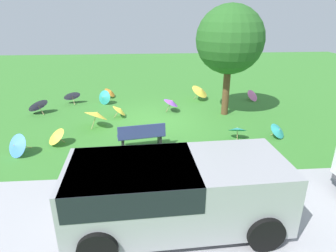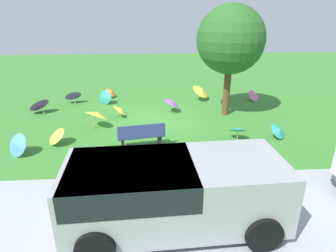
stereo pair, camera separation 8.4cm
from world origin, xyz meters
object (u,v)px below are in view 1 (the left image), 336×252
(park_bench, at_px, (142,136))
(parasol_purple_0, at_px, (72,95))
(parasol_yellow_0, at_px, (201,90))
(van_dark, at_px, (169,189))
(parasol_teal_2, at_px, (237,129))
(parasol_blue_6, at_px, (16,146))
(parasol_yellow_3, at_px, (120,110))
(parasol_purple_5, at_px, (38,104))
(parasol_yellow_1, at_px, (55,136))
(parasol_pink_0, at_px, (253,95))
(parasol_yellow_2, at_px, (97,114))
(parasol_teal_5, at_px, (278,130))
(parasol_purple_1, at_px, (171,102))
(parasol_teal_1, at_px, (104,97))
(parasol_orange_0, at_px, (110,92))
(shade_tree, at_px, (230,40))

(park_bench, xyz_separation_m, parasol_purple_0, (3.54, -5.46, -0.02))
(parasol_yellow_0, bearing_deg, parasol_purple_0, -0.05)
(van_dark, bearing_deg, park_bench, -80.76)
(parasol_teal_2, distance_m, parasol_blue_6, 7.57)
(parasol_blue_6, bearing_deg, parasol_purple_0, -95.05)
(parasol_yellow_3, relative_size, parasol_purple_5, 0.64)
(parasol_yellow_1, distance_m, parasol_yellow_3, 3.40)
(van_dark, height_order, parasol_pink_0, van_dark)
(park_bench, bearing_deg, parasol_purple_5, -40.13)
(parasol_yellow_2, distance_m, parasol_teal_5, 7.02)
(parasol_yellow_0, distance_m, parasol_yellow_2, 5.90)
(van_dark, distance_m, parasol_blue_6, 5.91)
(parasol_blue_6, bearing_deg, parasol_purple_1, -143.94)
(parasol_teal_1, bearing_deg, parasol_yellow_3, 115.99)
(parasol_teal_1, bearing_deg, parasol_purple_1, 156.04)
(parasol_yellow_0, distance_m, parasol_orange_0, 4.81)
(parasol_pink_0, bearing_deg, parasol_purple_0, -1.69)
(parasol_yellow_0, height_order, parasol_yellow_3, parasol_yellow_0)
(park_bench, xyz_separation_m, parasol_pink_0, (-5.76, -5.18, -0.18))
(shade_tree, bearing_deg, park_bench, 40.87)
(parasol_teal_2, distance_m, parasol_purple_5, 8.92)
(van_dark, relative_size, parasol_yellow_2, 3.56)
(parasol_orange_0, bearing_deg, park_bench, 105.09)
(parasol_blue_6, bearing_deg, parasol_yellow_3, -131.78)
(van_dark, distance_m, park_bench, 3.92)
(parasol_purple_0, height_order, parasol_teal_2, parasol_purple_0)
(parasol_yellow_1, distance_m, parasol_teal_5, 8.05)
(parasol_yellow_2, bearing_deg, parasol_purple_0, -62.82)
(parasol_orange_0, relative_size, parasol_yellow_3, 1.00)
(van_dark, distance_m, parasol_purple_0, 10.20)
(parasol_blue_6, bearing_deg, parasol_teal_1, -111.62)
(parasol_yellow_0, height_order, parasol_blue_6, parasol_yellow_0)
(parasol_yellow_2, xyz_separation_m, parasol_yellow_3, (-0.83, -1.13, -0.22))
(parasol_teal_5, bearing_deg, parasol_blue_6, 4.66)
(van_dark, xyz_separation_m, parasol_yellow_0, (-2.41, -9.29, -0.38))
(van_dark, bearing_deg, shade_tree, -113.77)
(park_bench, bearing_deg, parasol_pink_0, -138.03)
(parasol_teal_5, bearing_deg, parasol_teal_2, -0.86)
(park_bench, bearing_deg, parasol_yellow_3, -73.15)
(van_dark, relative_size, parasol_teal_2, 6.28)
(parasol_yellow_3, bearing_deg, parasol_yellow_0, -150.55)
(parasol_yellow_3, bearing_deg, park_bench, 106.85)
(park_bench, xyz_separation_m, parasol_yellow_3, (0.97, -3.19, -0.12))
(parasol_purple_5, bearing_deg, parasol_orange_0, -142.79)
(parasol_pink_0, relative_size, parasol_purple_1, 1.14)
(parasol_yellow_0, relative_size, parasol_yellow_2, 0.94)
(parasol_blue_6, height_order, parasol_purple_5, parasol_purple_5)
(shade_tree, xyz_separation_m, parasol_yellow_0, (0.71, -2.21, -2.73))
(shade_tree, xyz_separation_m, parasol_teal_2, (0.26, 2.72, -2.87))
(parasol_yellow_0, bearing_deg, parasol_teal_2, 95.24)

